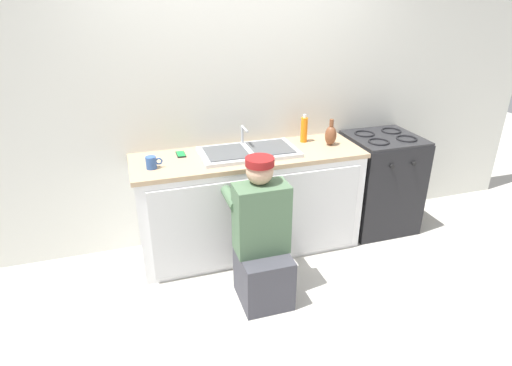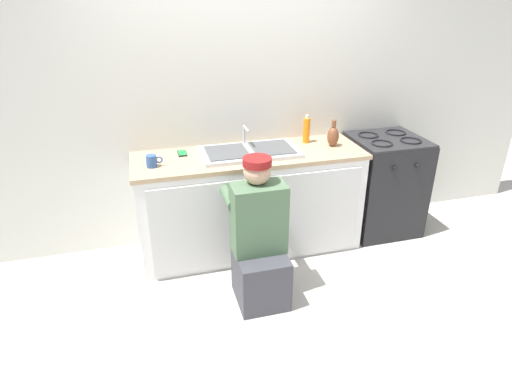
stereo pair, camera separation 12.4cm
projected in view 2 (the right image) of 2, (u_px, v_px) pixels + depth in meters
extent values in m
plane|color=beige|center=(259.00, 264.00, 3.64)|extent=(12.00, 12.00, 0.00)
cube|color=silver|center=(239.00, 101.00, 3.69)|extent=(6.00, 0.10, 2.50)
cube|color=white|center=(250.00, 204.00, 3.73)|extent=(1.88, 0.60, 0.86)
cube|color=silver|center=(204.00, 228.00, 3.34)|extent=(0.83, 0.02, 0.76)
cube|color=silver|center=(312.00, 214.00, 3.56)|extent=(0.83, 0.02, 0.76)
cube|color=tan|center=(250.00, 156.00, 3.54)|extent=(1.92, 0.62, 0.04)
cube|color=silver|center=(250.00, 152.00, 3.53)|extent=(0.80, 0.44, 0.03)
cube|color=#4C4F51|center=(227.00, 152.00, 3.47)|extent=(0.33, 0.35, 0.01)
cube|color=#4C4F51|center=(272.00, 148.00, 3.56)|extent=(0.33, 0.35, 0.01)
cylinder|color=#B7BABF|center=(244.00, 136.00, 3.66)|extent=(0.02, 0.02, 0.18)
cylinder|color=#B7BABF|center=(246.00, 129.00, 3.55)|extent=(0.02, 0.16, 0.02)
cube|color=black|center=(383.00, 186.00, 4.03)|extent=(0.63, 0.60, 0.89)
cube|color=#262628|center=(389.00, 140.00, 3.84)|extent=(0.62, 0.59, 0.02)
torus|color=black|center=(382.00, 143.00, 3.69)|extent=(0.19, 0.19, 0.02)
torus|color=black|center=(411.00, 140.00, 3.76)|extent=(0.19, 0.19, 0.02)
torus|color=black|center=(368.00, 135.00, 3.90)|extent=(0.19, 0.19, 0.02)
torus|color=black|center=(396.00, 132.00, 3.97)|extent=(0.19, 0.19, 0.02)
cylinder|color=black|center=(395.00, 169.00, 3.60)|extent=(0.04, 0.02, 0.04)
cylinder|color=black|center=(418.00, 166.00, 3.65)|extent=(0.04, 0.02, 0.04)
cube|color=#3F3F47|center=(261.00, 277.00, 3.16)|extent=(0.36, 0.40, 0.40)
cube|color=#4C6B4C|center=(259.00, 218.00, 3.02)|extent=(0.38, 0.22, 0.52)
sphere|color=tan|center=(257.00, 171.00, 2.91)|extent=(0.19, 0.19, 0.19)
cylinder|color=maroon|center=(257.00, 162.00, 2.88)|extent=(0.20, 0.20, 0.06)
cube|color=maroon|center=(254.00, 160.00, 2.96)|extent=(0.13, 0.09, 0.02)
cylinder|color=#4C6B4C|center=(229.00, 198.00, 3.12)|extent=(0.08, 0.30, 0.08)
cylinder|color=#4C6B4C|center=(273.00, 192.00, 3.20)|extent=(0.08, 0.30, 0.08)
cube|color=black|center=(182.00, 153.00, 3.52)|extent=(0.07, 0.14, 0.01)
cube|color=green|center=(182.00, 153.00, 3.52)|extent=(0.06, 0.12, 0.00)
cylinder|color=orange|center=(306.00, 130.00, 3.75)|extent=(0.06, 0.06, 0.22)
cylinder|color=white|center=(307.00, 117.00, 3.69)|extent=(0.03, 0.03, 0.03)
ellipsoid|color=brown|center=(333.00, 137.00, 3.67)|extent=(0.10, 0.10, 0.17)
cylinder|color=brown|center=(334.00, 124.00, 3.62)|extent=(0.04, 0.04, 0.06)
cylinder|color=#335699|center=(151.00, 161.00, 3.25)|extent=(0.08, 0.08, 0.09)
torus|color=#335699|center=(159.00, 160.00, 3.26)|extent=(0.06, 0.01, 0.06)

